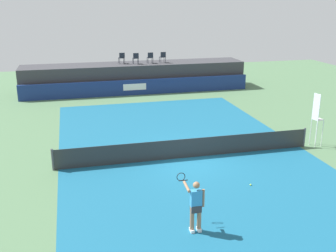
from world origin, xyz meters
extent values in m
plane|color=#4C704C|center=(0.00, 3.00, 0.00)|extent=(48.00, 48.00, 0.00)
cube|color=#16597A|center=(0.00, 0.00, 0.00)|extent=(12.00, 22.00, 0.00)
cube|color=navy|center=(0.00, 13.50, 0.60)|extent=(18.00, 0.20, 1.20)
cube|color=white|center=(-0.33, 13.39, 0.66)|extent=(1.80, 0.02, 0.50)
cube|color=#38383D|center=(0.00, 15.30, 1.10)|extent=(18.00, 2.80, 2.20)
cylinder|color=#1E232D|center=(-0.83, 15.67, 2.42)|extent=(0.04, 0.04, 0.44)
cylinder|color=#1E232D|center=(-1.23, 15.63, 2.42)|extent=(0.04, 0.04, 0.44)
cylinder|color=#1E232D|center=(-0.79, 15.27, 2.42)|extent=(0.04, 0.04, 0.44)
cylinder|color=#1E232D|center=(-1.20, 15.23, 2.42)|extent=(0.04, 0.04, 0.44)
cube|color=#1E232D|center=(-1.01, 15.45, 2.66)|extent=(0.48, 0.48, 0.03)
cube|color=#1E232D|center=(-0.99, 15.24, 2.88)|extent=(0.44, 0.06, 0.42)
cylinder|color=#1E232D|center=(0.26, 15.22, 2.42)|extent=(0.04, 0.04, 0.44)
cylinder|color=#1E232D|center=(-0.14, 15.21, 2.42)|extent=(0.04, 0.04, 0.44)
cylinder|color=#1E232D|center=(0.26, 14.81, 2.42)|extent=(0.04, 0.04, 0.44)
cylinder|color=#1E232D|center=(-0.14, 14.81, 2.42)|extent=(0.04, 0.04, 0.44)
cube|color=#1E232D|center=(0.06, 15.01, 2.66)|extent=(0.44, 0.44, 0.03)
cube|color=#1E232D|center=(0.06, 14.81, 2.88)|extent=(0.44, 0.03, 0.42)
cylinder|color=#1E232D|center=(1.45, 15.27, 2.42)|extent=(0.04, 0.04, 0.44)
cylinder|color=#1E232D|center=(1.05, 15.26, 2.42)|extent=(0.04, 0.04, 0.44)
cylinder|color=#1E232D|center=(1.45, 14.86, 2.42)|extent=(0.04, 0.04, 0.44)
cylinder|color=#1E232D|center=(1.05, 14.86, 2.42)|extent=(0.04, 0.04, 0.44)
cube|color=#1E232D|center=(1.25, 15.06, 2.66)|extent=(0.44, 0.44, 0.03)
cube|color=#1E232D|center=(1.25, 14.86, 2.88)|extent=(0.44, 0.03, 0.42)
cylinder|color=#1E232D|center=(2.49, 15.35, 2.42)|extent=(0.04, 0.04, 0.44)
cylinder|color=#1E232D|center=(2.09, 15.32, 2.42)|extent=(0.04, 0.04, 0.44)
cylinder|color=#1E232D|center=(2.52, 14.95, 2.42)|extent=(0.04, 0.04, 0.44)
cylinder|color=#1E232D|center=(2.12, 14.91, 2.42)|extent=(0.04, 0.04, 0.44)
cube|color=#1E232D|center=(2.30, 15.13, 2.66)|extent=(0.48, 0.48, 0.03)
cube|color=#1E232D|center=(2.32, 14.93, 2.88)|extent=(0.44, 0.06, 0.42)
cylinder|color=white|center=(7.11, -0.16, 0.70)|extent=(0.04, 0.04, 1.40)
cylinder|color=white|center=(7.03, 0.24, 0.70)|extent=(0.04, 0.04, 1.40)
cylinder|color=white|center=(6.71, -0.24, 0.70)|extent=(0.04, 0.04, 1.40)
cylinder|color=white|center=(6.63, 0.16, 0.70)|extent=(0.04, 0.04, 1.40)
cube|color=white|center=(6.87, 0.00, 1.41)|extent=(0.52, 0.52, 0.03)
cube|color=white|center=(6.67, -0.04, 2.09)|extent=(0.11, 0.44, 1.33)
cube|color=#2D2D2D|center=(0.00, 0.00, 0.47)|extent=(12.40, 0.02, 0.95)
cylinder|color=#4C4C51|center=(-6.20, 0.00, 0.50)|extent=(0.10, 0.10, 1.00)
cylinder|color=#4C4C51|center=(6.20, 0.00, 0.50)|extent=(0.10, 0.10, 1.00)
cube|color=white|center=(-1.46, -6.19, 0.05)|extent=(0.12, 0.26, 0.10)
cylinder|color=#997051|center=(-1.46, -6.19, 0.51)|extent=(0.14, 0.14, 0.82)
cube|color=white|center=(-1.70, -6.19, 0.05)|extent=(0.12, 0.26, 0.10)
cylinder|color=#997051|center=(-1.70, -6.19, 0.51)|extent=(0.14, 0.14, 0.82)
cube|color=#333338|center=(-1.58, -6.19, 0.84)|extent=(0.34, 0.22, 0.24)
cube|color=#338CCC|center=(-1.58, -6.19, 1.20)|extent=(0.36, 0.20, 0.56)
sphere|color=#997051|center=(-1.58, -6.19, 1.66)|extent=(0.22, 0.22, 0.22)
cylinder|color=#997051|center=(-1.34, -6.19, 1.18)|extent=(0.09, 0.09, 0.60)
cylinder|color=#997051|center=(-1.81, -5.92, 1.50)|extent=(0.10, 0.61, 0.14)
cylinder|color=black|center=(-1.81, -5.50, 1.53)|extent=(0.30, 0.04, 0.03)
torus|color=black|center=(-1.80, -5.21, 1.53)|extent=(0.30, 0.03, 0.30)
sphere|color=#D8EA33|center=(1.63, -3.53, 0.04)|extent=(0.07, 0.07, 0.07)
camera|label=1|loc=(-5.22, -17.21, 7.31)|focal=43.22mm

